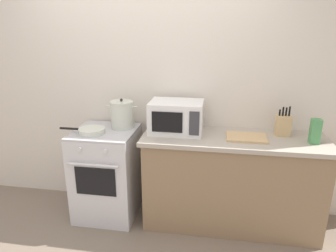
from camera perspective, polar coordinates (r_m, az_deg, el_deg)
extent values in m
cube|color=silver|center=(3.15, 1.38, 6.38)|extent=(4.40, 0.10, 2.50)
cube|color=#8C7051|center=(3.08, 11.64, -10.42)|extent=(1.64, 0.56, 0.88)
cube|color=#ADA393|center=(2.89, 12.22, -2.38)|extent=(1.70, 0.60, 0.04)
cube|color=silver|center=(3.24, -11.28, -8.73)|extent=(0.60, 0.60, 0.90)
cube|color=#B7B7BC|center=(3.06, -11.81, -1.01)|extent=(0.60, 0.60, 0.02)
cube|color=black|center=(2.95, -13.41, -10.09)|extent=(0.39, 0.01, 0.28)
cylinder|color=silver|center=(2.85, -13.87, -7.14)|extent=(0.48, 0.02, 0.02)
cylinder|color=silver|center=(2.86, -16.17, -4.21)|extent=(0.04, 0.02, 0.04)
cylinder|color=silver|center=(2.77, -11.65, -4.60)|extent=(0.04, 0.02, 0.04)
cylinder|color=silver|center=(3.08, -8.58, 2.01)|extent=(0.22, 0.22, 0.26)
cylinder|color=silver|center=(3.04, -8.70, 4.45)|extent=(0.23, 0.23, 0.01)
sphere|color=black|center=(3.04, -8.71, 4.82)|extent=(0.03, 0.03, 0.03)
cylinder|color=silver|center=(3.10, -10.97, 3.71)|extent=(0.05, 0.01, 0.01)
cylinder|color=silver|center=(3.02, -6.29, 3.56)|extent=(0.05, 0.01, 0.01)
cylinder|color=silver|center=(2.99, -14.04, -0.88)|extent=(0.25, 0.25, 0.05)
cylinder|color=black|center=(3.08, -17.88, -0.47)|extent=(0.20, 0.02, 0.02)
cube|color=white|center=(2.91, 1.58, 1.72)|extent=(0.50, 0.36, 0.30)
cube|color=black|center=(2.75, -0.18, 0.71)|extent=(0.28, 0.01, 0.19)
cube|color=#38383D|center=(2.72, 4.92, 0.46)|extent=(0.09, 0.01, 0.22)
cube|color=tan|center=(2.87, 14.44, -2.06)|extent=(0.36, 0.26, 0.02)
cube|color=tan|center=(3.03, 20.68, 0.07)|extent=(0.13, 0.10, 0.19)
cylinder|color=black|center=(2.98, 20.16, 2.37)|extent=(0.02, 0.02, 0.06)
cylinder|color=black|center=(2.99, 20.71, 2.57)|extent=(0.02, 0.02, 0.08)
cylinder|color=black|center=(2.99, 21.23, 2.51)|extent=(0.02, 0.02, 0.08)
cylinder|color=black|center=(3.00, 21.76, 2.58)|extent=(0.02, 0.02, 0.09)
cube|color=#4C9356|center=(2.92, 25.80, -0.90)|extent=(0.08, 0.08, 0.22)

